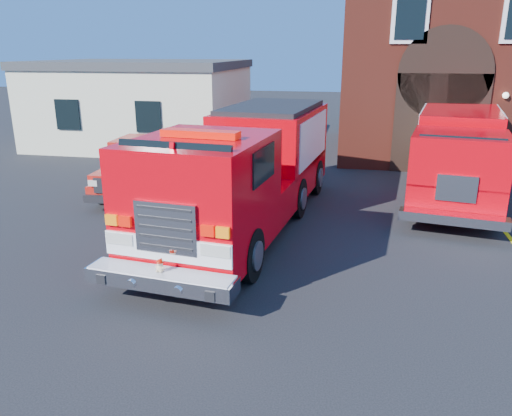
% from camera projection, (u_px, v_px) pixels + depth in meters
% --- Properties ---
extents(ground, '(100.00, 100.00, 0.00)m').
position_uv_depth(ground, '(265.00, 241.00, 13.35)').
color(ground, black).
rests_on(ground, ground).
extents(parking_stripe_mid, '(0.12, 3.00, 0.01)m').
position_uv_depth(parking_stripe_mid, '(488.00, 210.00, 15.86)').
color(parking_stripe_mid, yellow).
rests_on(parking_stripe_mid, ground).
extents(parking_stripe_far, '(0.12, 3.00, 0.01)m').
position_uv_depth(parking_stripe_far, '(469.00, 186.00, 18.67)').
color(parking_stripe_far, yellow).
rests_on(parking_stripe_far, ground).
extents(fire_station, '(15.20, 10.20, 8.45)m').
position_uv_depth(fire_station, '(507.00, 64.00, 23.43)').
color(fire_station, maroon).
rests_on(fire_station, ground).
extents(side_building, '(10.20, 8.20, 4.35)m').
position_uv_depth(side_building, '(143.00, 102.00, 26.52)').
color(side_building, beige).
rests_on(side_building, ground).
extents(fire_engine, '(4.04, 10.74, 3.23)m').
position_uv_depth(fire_engine, '(247.00, 169.00, 14.13)').
color(fire_engine, black).
rests_on(fire_engine, ground).
extents(pickup_truck, '(2.36, 5.99, 1.93)m').
position_uv_depth(pickup_truck, '(150.00, 165.00, 17.96)').
color(pickup_truck, black).
rests_on(pickup_truck, ground).
extents(secondary_truck, '(4.12, 9.10, 2.85)m').
position_uv_depth(secondary_truck, '(457.00, 152.00, 17.03)').
color(secondary_truck, black).
rests_on(secondary_truck, ground).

